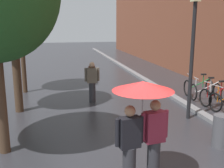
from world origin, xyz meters
TOP-DOWN VIEW (x-y plane):
  - kerb_strip at (3.20, 10.00)m, footprint 0.30×36.00m
  - parked_bicycle_3 at (4.36, 4.62)m, footprint 1.16×0.84m
  - parked_bicycle_4 at (4.35, 5.37)m, footprint 1.15×0.82m
  - parked_bicycle_5 at (4.45, 6.12)m, footprint 1.14×0.80m
  - couple_under_umbrella at (-0.12, 0.30)m, footprint 1.17×1.17m
  - street_lamp_post at (2.60, 3.50)m, footprint 0.24×0.24m
  - litter_bin at (2.37, 1.36)m, footprint 0.44×0.44m
  - pedestrian_walking_midground at (-0.23, 6.12)m, footprint 0.59×0.35m

SIDE VIEW (x-z plane):
  - kerb_strip at x=3.20m, z-range 0.00..0.12m
  - parked_bicycle_3 at x=4.36m, z-range -0.10..0.86m
  - parked_bicycle_4 at x=4.35m, z-range -0.10..0.86m
  - parked_bicycle_5 at x=4.45m, z-range -0.10..0.86m
  - litter_bin at x=2.37m, z-range 0.00..0.85m
  - pedestrian_walking_midground at x=-0.23m, z-range 0.06..1.67m
  - couple_under_umbrella at x=-0.12m, z-range 0.37..2.43m
  - street_lamp_post at x=2.60m, z-range 0.36..4.42m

